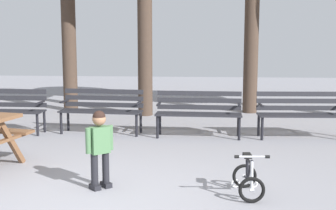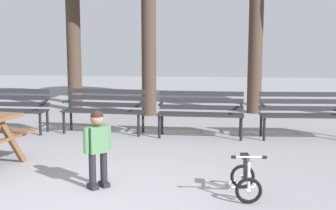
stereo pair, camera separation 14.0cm
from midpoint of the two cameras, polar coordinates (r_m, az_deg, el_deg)
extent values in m
plane|color=gray|center=(5.09, -10.95, -12.55)|extent=(36.00, 36.00, 0.00)
cube|color=brown|center=(6.77, -19.95, -4.54)|extent=(0.16, 0.57, 0.76)
cube|color=brown|center=(6.56, -21.25, -4.44)|extent=(0.28, 1.10, 0.04)
cube|color=#232328|center=(9.42, -20.31, -0.59)|extent=(1.60, 0.08, 0.03)
cube|color=#232328|center=(9.31, -20.63, -0.70)|extent=(1.60, 0.08, 0.03)
cube|color=#232328|center=(9.20, -20.95, -0.81)|extent=(1.60, 0.08, 0.03)
cube|color=#232328|center=(9.44, -20.23, 0.05)|extent=(1.60, 0.06, 0.09)
cube|color=#232328|center=(9.42, -20.27, 0.85)|extent=(1.60, 0.06, 0.09)
cube|color=#232328|center=(9.41, -20.31, 1.66)|extent=(1.60, 0.06, 0.09)
cylinder|color=black|center=(8.84, -16.81, -2.42)|extent=(0.05, 0.05, 0.44)
cylinder|color=black|center=(9.17, -15.96, -2.01)|extent=(0.05, 0.05, 0.44)
cube|color=black|center=(8.94, -16.48, 0.31)|extent=(0.04, 0.40, 0.03)
cube|color=#232328|center=(8.92, -8.71, -0.64)|extent=(1.60, 0.19, 0.03)
cube|color=#232328|center=(8.80, -8.95, -0.75)|extent=(1.60, 0.19, 0.03)
cube|color=#232328|center=(8.69, -9.20, -0.87)|extent=(1.60, 0.19, 0.03)
cube|color=#232328|center=(8.58, -9.45, -1.00)|extent=(1.60, 0.19, 0.03)
cube|color=#232328|center=(8.94, -8.64, 0.04)|extent=(1.60, 0.16, 0.09)
cube|color=#232328|center=(8.92, -8.66, 0.88)|extent=(1.60, 0.16, 0.09)
cube|color=#232328|center=(8.91, -8.68, 1.73)|extent=(1.60, 0.16, 0.09)
cylinder|color=black|center=(8.43, -4.53, -2.59)|extent=(0.05, 0.05, 0.44)
cylinder|color=black|center=(8.77, -3.97, -2.16)|extent=(0.05, 0.05, 0.44)
cube|color=black|center=(8.54, -4.27, 0.27)|extent=(0.07, 0.40, 0.03)
cylinder|color=black|center=(8.90, -13.96, -2.24)|extent=(0.05, 0.05, 0.44)
cylinder|color=black|center=(9.23, -13.08, -1.84)|extent=(0.05, 0.05, 0.44)
cube|color=black|center=(9.00, -13.59, 0.47)|extent=(0.07, 0.40, 0.03)
cube|color=#232328|center=(8.49, 3.49, -1.00)|extent=(1.60, 0.10, 0.03)
cube|color=#232328|center=(8.37, 3.45, -1.13)|extent=(1.60, 0.10, 0.03)
cube|color=#232328|center=(8.25, 3.41, -1.27)|extent=(1.60, 0.10, 0.03)
cube|color=#232328|center=(8.13, 3.37, -1.40)|extent=(1.60, 0.10, 0.03)
cube|color=#232328|center=(8.51, 3.51, -0.29)|extent=(1.60, 0.08, 0.09)
cube|color=#232328|center=(8.49, 3.52, 0.60)|extent=(1.60, 0.08, 0.09)
cube|color=#232328|center=(8.47, 3.53, 1.49)|extent=(1.60, 0.08, 0.09)
cylinder|color=black|center=(8.19, 8.62, -2.98)|extent=(0.05, 0.05, 0.44)
cylinder|color=black|center=(8.54, 8.52, -2.52)|extent=(0.05, 0.05, 0.44)
cube|color=black|center=(8.30, 8.63, -0.03)|extent=(0.05, 0.40, 0.03)
cylinder|color=black|center=(8.26, -1.84, -2.79)|extent=(0.05, 0.05, 0.44)
cylinder|color=black|center=(8.61, -1.51, -2.34)|extent=(0.05, 0.05, 0.44)
cube|color=black|center=(8.37, -1.68, 0.13)|extent=(0.05, 0.40, 0.03)
cube|color=#232328|center=(8.72, 15.99, -1.06)|extent=(1.60, 0.17, 0.03)
cube|color=#232328|center=(8.60, 16.19, -1.19)|extent=(1.60, 0.17, 0.03)
cube|color=#232328|center=(8.49, 16.40, -1.32)|extent=(1.60, 0.17, 0.03)
cube|color=#232328|center=(8.37, 16.61, -1.45)|extent=(1.60, 0.17, 0.03)
cube|color=#232328|center=(8.74, 15.95, -0.37)|extent=(1.60, 0.14, 0.09)
cube|color=#232328|center=(8.72, 15.99, 0.49)|extent=(1.60, 0.14, 0.09)
cube|color=#232328|center=(8.71, 16.02, 1.36)|extent=(1.60, 0.14, 0.09)
cylinder|color=black|center=(8.27, 11.48, -2.95)|extent=(0.05, 0.05, 0.44)
cylinder|color=black|center=(8.61, 11.07, -2.49)|extent=(0.05, 0.05, 0.44)
cube|color=black|center=(8.38, 11.34, -0.02)|extent=(0.07, 0.40, 0.03)
cylinder|color=black|center=(5.60, -8.69, -8.18)|extent=(0.09, 0.09, 0.44)
cube|color=black|center=(5.66, -8.65, -10.03)|extent=(0.17, 0.18, 0.06)
cylinder|color=black|center=(5.54, -10.11, -8.42)|extent=(0.09, 0.09, 0.44)
cube|color=black|center=(5.59, -10.06, -10.29)|extent=(0.17, 0.18, 0.06)
cube|color=#477047|center=(5.47, -9.49, -4.43)|extent=(0.26, 0.25, 0.33)
sphere|color=#996B4C|center=(5.42, -9.55, -1.78)|extent=(0.16, 0.16, 0.16)
sphere|color=black|center=(5.42, -9.56, -1.52)|extent=(0.16, 0.16, 0.16)
cylinder|color=#477047|center=(5.54, -8.10, -4.14)|extent=(0.07, 0.07, 0.31)
cylinder|color=#477047|center=(5.40, -10.91, -4.53)|extent=(0.07, 0.07, 0.31)
torus|color=black|center=(5.11, 9.89, -10.67)|extent=(0.30, 0.06, 0.30)
cylinder|color=silver|center=(5.11, 9.89, -10.67)|extent=(0.05, 0.04, 0.04)
torus|color=black|center=(5.60, 9.05, -8.97)|extent=(0.30, 0.06, 0.30)
cylinder|color=silver|center=(5.60, 9.05, -8.97)|extent=(0.05, 0.04, 0.04)
torus|color=white|center=(5.64, 10.15, -9.86)|extent=(0.11, 0.03, 0.11)
torus|color=white|center=(5.61, 7.90, -9.91)|extent=(0.11, 0.03, 0.11)
cylinder|color=black|center=(5.23, 9.62, -8.27)|extent=(0.06, 0.31, 0.32)
cylinder|color=black|center=(5.38, 9.36, -8.00)|extent=(0.04, 0.08, 0.27)
cylinder|color=black|center=(5.50, 9.20, -9.17)|extent=(0.04, 0.20, 0.05)
cylinder|color=silver|center=(5.08, 9.90, -8.89)|extent=(0.04, 0.07, 0.32)
cylinder|color=black|center=(5.22, 9.62, -7.16)|extent=(0.06, 0.32, 0.05)
cube|color=black|center=(5.36, 9.36, -6.40)|extent=(0.10, 0.18, 0.04)
cylinder|color=silver|center=(5.04, 9.92, -6.54)|extent=(0.34, 0.05, 0.02)
cylinder|color=black|center=(5.07, 11.83, -6.51)|extent=(0.05, 0.04, 0.04)
cylinder|color=black|center=(5.02, 7.99, -6.57)|extent=(0.05, 0.04, 0.04)
cylinder|color=#423328|center=(11.79, -12.94, 9.44)|extent=(0.36, 0.36, 4.19)
cylinder|color=#423328|center=(10.78, -3.34, 8.16)|extent=(0.35, 0.35, 3.59)
cylinder|color=#423328|center=(11.35, 10.28, 8.90)|extent=(0.36, 0.36, 3.92)
camera|label=1|loc=(0.07, -90.61, -0.09)|focal=47.63mm
camera|label=2|loc=(0.07, 89.39, 0.09)|focal=47.63mm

